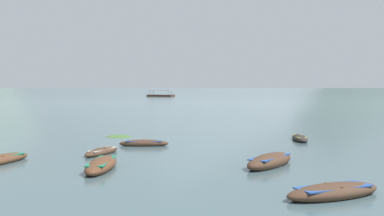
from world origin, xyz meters
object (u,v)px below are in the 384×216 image
(rowboat_7, at_px, (335,192))
(rowboat_0, at_px, (271,161))
(rowboat_10, at_px, (103,152))
(rowboat_4, at_px, (145,143))
(rowboat_9, at_px, (301,138))
(ferry_0, at_px, (162,95))
(rowboat_3, at_px, (103,165))

(rowboat_7, bearing_deg, rowboat_0, 100.72)
(rowboat_10, bearing_deg, rowboat_0, -22.58)
(rowboat_4, height_order, rowboat_7, rowboat_7)
(rowboat_9, height_order, ferry_0, ferry_0)
(rowboat_7, xyz_separation_m, rowboat_10, (-10.02, 9.76, -0.04))
(rowboat_4, xyz_separation_m, ferry_0, (-8.57, 138.67, 0.28))
(rowboat_0, relative_size, rowboat_10, 1.26)
(rowboat_10, bearing_deg, rowboat_3, -78.68)
(rowboat_3, xyz_separation_m, rowboat_7, (9.10, -5.18, -0.01))
(rowboat_4, xyz_separation_m, rowboat_10, (-2.01, -3.61, -0.01))
(rowboat_7, bearing_deg, rowboat_3, 150.35)
(rowboat_4, distance_m, rowboat_10, 4.13)
(rowboat_0, height_order, rowboat_9, rowboat_0)
(rowboat_7, distance_m, ferry_0, 152.94)
(rowboat_7, relative_size, ferry_0, 0.38)
(rowboat_7, bearing_deg, rowboat_9, 80.42)
(rowboat_10, relative_size, ferry_0, 0.30)
(ferry_0, bearing_deg, rowboat_7, -83.77)
(rowboat_0, xyz_separation_m, rowboat_10, (-8.87, 3.69, -0.08))
(rowboat_10, bearing_deg, rowboat_9, 26.94)
(ferry_0, bearing_deg, rowboat_4, -86.46)
(rowboat_9, xyz_separation_m, rowboat_10, (-12.76, -6.49, -0.01))
(rowboat_3, bearing_deg, ferry_0, 92.92)
(ferry_0, bearing_deg, rowboat_9, -81.90)
(rowboat_3, distance_m, rowboat_4, 8.26)
(rowboat_7, height_order, rowboat_10, rowboat_7)
(rowboat_3, distance_m, rowboat_7, 10.47)
(rowboat_9, bearing_deg, rowboat_7, -99.58)
(rowboat_3, distance_m, rowboat_9, 16.21)
(rowboat_0, distance_m, rowboat_7, 6.18)
(rowboat_9, distance_m, ferry_0, 137.16)
(rowboat_9, xyz_separation_m, ferry_0, (-19.33, 135.79, 0.29))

